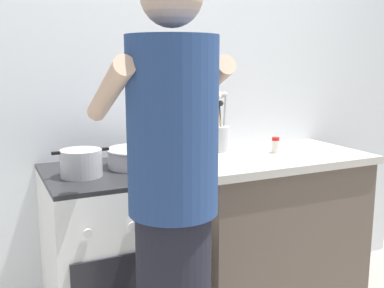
% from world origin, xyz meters
% --- Properties ---
extents(back_wall, '(3.20, 0.10, 2.50)m').
position_xyz_m(back_wall, '(0.20, 0.50, 1.25)').
color(back_wall, silver).
rests_on(back_wall, ground).
extents(countertop, '(1.00, 0.60, 0.90)m').
position_xyz_m(countertop, '(0.55, 0.15, 0.45)').
color(countertop, brown).
rests_on(countertop, ground).
extents(stove_range, '(0.60, 0.62, 0.90)m').
position_xyz_m(stove_range, '(-0.35, 0.15, 0.45)').
color(stove_range, white).
rests_on(stove_range, ground).
extents(pot, '(0.25, 0.18, 0.12)m').
position_xyz_m(pot, '(-0.49, 0.11, 0.96)').
color(pot, '#B2B2B7').
rests_on(pot, stove_range).
extents(mixing_bowl, '(0.29, 0.29, 0.09)m').
position_xyz_m(mixing_bowl, '(-0.21, 0.18, 0.95)').
color(mixing_bowl, '#B7B7BC').
rests_on(mixing_bowl, stove_range).
extents(utensil_crock, '(0.10, 0.10, 0.33)m').
position_xyz_m(utensil_crock, '(0.33, 0.33, 1.00)').
color(utensil_crock, silver).
rests_on(utensil_crock, countertop).
extents(spice_bottle, '(0.04, 0.04, 0.09)m').
position_xyz_m(spice_bottle, '(0.58, 0.17, 0.94)').
color(spice_bottle, silver).
rests_on(spice_bottle, countertop).
extents(person, '(0.41, 0.50, 1.70)m').
position_xyz_m(person, '(-0.31, -0.49, 0.86)').
color(person, black).
rests_on(person, ground).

